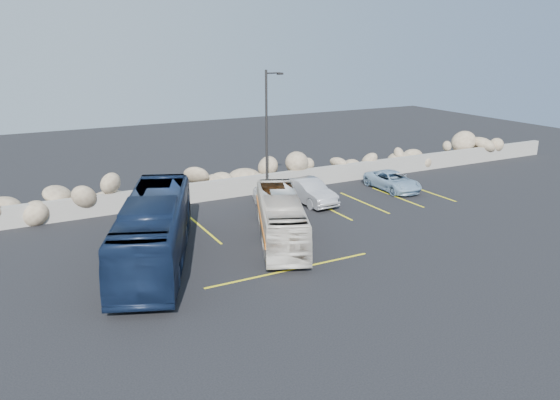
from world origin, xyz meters
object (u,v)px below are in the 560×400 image
vintage_bus (281,218)px  car_a (273,198)px  tour_coach (154,230)px  car_d (393,181)px  lamppost (267,134)px  car_b (309,191)px

vintage_bus → car_a: size_ratio=2.31×
tour_coach → car_a: tour_coach is taller
car_a → car_d: car_a is taller
tour_coach → car_d: bearing=37.1°
car_d → lamppost: bearing=175.2°
tour_coach → vintage_bus: bearing=19.7°
tour_coach → car_d: tour_coach is taller
vintage_bus → tour_coach: tour_coach is taller
car_a → car_d: size_ratio=0.82×
tour_coach → car_b: (10.82, 4.71, -0.78)m
lamppost → car_a: lamppost is taller
lamppost → car_d: size_ratio=1.81×
vintage_bus → car_d: vintage_bus is taller
car_b → tour_coach: bearing=-159.2°
lamppost → car_a: 3.76m
tour_coach → car_b: bearing=45.5°
lamppost → car_a: (-0.06, -0.76, -3.68)m
vintage_bus → car_b: vintage_bus is taller
tour_coach → car_a: bearing=52.0°
tour_coach → car_b: 11.83m
lamppost → tour_coach: (-8.48, -5.63, -2.78)m
car_b → car_d: 6.48m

